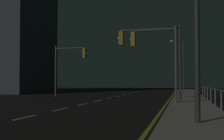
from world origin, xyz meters
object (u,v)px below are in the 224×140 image
object	(u,v)px
traffic_light_far_left	(151,48)
traffic_light_mid_left	(155,49)
traffic_light_far_center	(69,61)
street_lamp_corner	(181,60)

from	to	relation	value
traffic_light_far_left	traffic_light_mid_left	world-z (taller)	traffic_light_far_left
traffic_light_far_left	traffic_light_far_center	bearing A→B (deg)	134.62
traffic_light_far_left	street_lamp_corner	bearing A→B (deg)	85.70
traffic_light_mid_left	traffic_light_far_center	bearing A→B (deg)	134.87
traffic_light_far_center	traffic_light_mid_left	xyz separation A→B (m)	(9.15, -9.19, 0.09)
traffic_light_mid_left	street_lamp_corner	distance (m)	25.28
traffic_light_mid_left	street_lamp_corner	xyz separation A→B (m)	(1.63, 25.22, 0.87)
traffic_light_far_left	traffic_light_mid_left	distance (m)	0.33
traffic_light_far_center	street_lamp_corner	bearing A→B (deg)	56.06
traffic_light_far_left	traffic_light_mid_left	bearing A→B (deg)	-34.72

